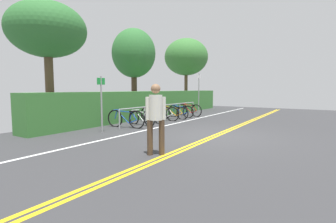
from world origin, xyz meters
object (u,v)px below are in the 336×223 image
(bicycle_3, at_px, (164,114))
(tree_near_left, at_px, (47,31))
(bicycle_0, at_px, (126,119))
(pedestrian, at_px, (156,114))
(sign_post_far, at_px, (199,90))
(bike_rack, at_px, (164,108))
(bicycle_6, at_px, (189,110))
(bicycle_5, at_px, (181,111))
(tree_far_right, at_px, (186,57))
(tree_mid, at_px, (134,54))
(bicycle_1, at_px, (142,118))
(bicycle_4, at_px, (174,113))
(sign_post_near, at_px, (101,99))
(bicycle_2, at_px, (152,115))

(bicycle_3, bearing_deg, tree_near_left, 151.24)
(bicycle_0, relative_size, tree_near_left, 0.37)
(pedestrian, distance_m, sign_post_far, 10.52)
(bike_rack, bearing_deg, bicycle_6, -1.14)
(bike_rack, distance_m, bicycle_5, 1.75)
(tree_far_right, bearing_deg, tree_mid, 177.93)
(bike_rack, relative_size, bicycle_1, 3.81)
(bicycle_4, xyz_separation_m, pedestrian, (-6.40, -3.42, 0.66))
(pedestrian, xyz_separation_m, sign_post_far, (9.86, 3.62, 0.55))
(bicycle_1, xyz_separation_m, tree_far_right, (9.35, 2.89, 3.83))
(bike_rack, bearing_deg, bicycle_5, 0.71)
(bike_rack, relative_size, tree_mid, 1.24)
(bicycle_4, relative_size, pedestrian, 0.98)
(bicycle_0, relative_size, bicycle_5, 1.08)
(tree_near_left, bearing_deg, pedestrian, -99.78)
(sign_post_near, xyz_separation_m, tree_near_left, (-0.38, 2.57, 2.65))
(bicycle_5, bearing_deg, bicycle_3, 179.41)
(bicycle_1, distance_m, tree_near_left, 5.15)
(bicycle_5, xyz_separation_m, tree_far_right, (5.74, 2.81, 3.82))
(bicycle_2, relative_size, sign_post_far, 0.66)
(tree_mid, bearing_deg, sign_post_far, -43.92)
(bicycle_4, distance_m, tree_far_right, 8.18)
(bicycle_6, relative_size, pedestrian, 1.03)
(bicycle_5, bearing_deg, tree_near_left, 158.14)
(bike_rack, bearing_deg, pedestrian, -148.02)
(bicycle_5, xyz_separation_m, tree_near_left, (-6.26, 2.51, 3.56))
(bike_rack, bearing_deg, tree_near_left, 150.78)
(sign_post_far, bearing_deg, tree_far_right, 40.30)
(pedestrian, relative_size, sign_post_far, 0.66)
(sign_post_far, bearing_deg, sign_post_near, -178.80)
(bicycle_3, xyz_separation_m, bicycle_6, (2.61, -0.09, 0.00))
(bicycle_2, relative_size, bicycle_4, 1.02)
(bicycle_0, relative_size, tree_mid, 0.35)
(bike_rack, relative_size, tree_far_right, 1.15)
(bicycle_1, distance_m, bicycle_2, 0.93)
(bicycle_4, height_order, bicycle_5, bicycle_5)
(pedestrian, distance_m, tree_far_right, 14.82)
(bicycle_4, height_order, sign_post_far, sign_post_far)
(bicycle_5, height_order, bicycle_6, bicycle_6)
(bicycle_4, bearing_deg, bike_rack, 176.08)
(bicycle_2, distance_m, tree_near_left, 5.60)
(bicycle_1, bearing_deg, pedestrian, -137.17)
(sign_post_far, xyz_separation_m, tree_near_left, (-8.83, 2.39, 2.36))
(tree_mid, bearing_deg, bicycle_3, -112.81)
(bicycle_3, relative_size, sign_post_far, 0.67)
(pedestrian, bearing_deg, bicycle_0, 51.70)
(tree_near_left, xyz_separation_m, tree_mid, (5.81, 0.52, -0.18))
(bike_rack, bearing_deg, tree_far_right, 20.73)
(sign_post_near, xyz_separation_m, sign_post_far, (8.44, 0.18, 0.29))
(bike_rack, height_order, bicycle_4, bike_rack)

